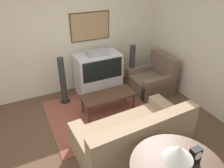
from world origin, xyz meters
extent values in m
plane|color=brown|center=(0.00, 0.00, 0.00)|extent=(12.00, 12.00, 0.00)
cube|color=beige|center=(0.00, 2.13, 1.35)|extent=(12.00, 0.06, 2.70)
cube|color=#4C381E|center=(0.78, 2.08, 1.56)|extent=(0.97, 0.03, 0.67)
cube|color=#A37F56|center=(0.78, 2.07, 1.56)|extent=(0.92, 0.01, 0.62)
cube|color=beige|center=(2.63, 0.00, 1.35)|extent=(0.06, 12.00, 2.70)
cube|color=brown|center=(0.59, 0.82, 0.01)|extent=(2.46, 1.89, 0.01)
cube|color=silver|center=(0.78, 1.68, 0.23)|extent=(1.07, 0.59, 0.45)
cube|color=silver|center=(0.78, 1.68, 0.73)|extent=(1.07, 0.59, 0.55)
cube|color=black|center=(0.78, 1.38, 0.73)|extent=(0.96, 0.01, 0.49)
cube|color=#9E9EA3|center=(0.78, 1.68, 1.05)|extent=(0.48, 0.32, 0.09)
cube|color=#9E8466|center=(0.55, -0.34, 0.20)|extent=(1.97, 1.09, 0.40)
cube|color=#9E8466|center=(0.57, -0.72, 0.63)|extent=(1.93, 0.31, 0.46)
cube|color=#9E8466|center=(1.39, -0.30, 0.28)|extent=(0.29, 1.01, 0.56)
cube|color=#9E8466|center=(-0.29, -0.38, 0.28)|extent=(0.29, 1.01, 0.56)
cube|color=#715F49|center=(0.99, -0.57, 0.57)|extent=(0.37, 0.14, 0.34)
cube|color=#715F49|center=(0.13, -0.61, 0.57)|extent=(0.37, 0.14, 0.34)
cube|color=brown|center=(1.97, 1.16, 0.20)|extent=(0.92, 0.92, 0.39)
cube|color=brown|center=(2.33, 1.16, 0.65)|extent=(0.18, 0.92, 0.52)
cube|color=brown|center=(1.97, 1.53, 0.27)|extent=(0.92, 0.16, 0.53)
cube|color=brown|center=(1.97, 0.78, 0.27)|extent=(0.92, 0.16, 0.53)
cube|color=#472D1E|center=(0.63, 0.80, 0.42)|extent=(1.14, 0.49, 0.04)
cylinder|color=#472D1E|center=(0.11, 0.60, 0.20)|extent=(0.04, 0.04, 0.40)
cylinder|color=#472D1E|center=(1.15, 0.60, 0.20)|extent=(0.04, 0.04, 0.40)
cylinder|color=#472D1E|center=(0.11, 0.99, 0.20)|extent=(0.04, 0.04, 0.40)
cylinder|color=#472D1E|center=(1.15, 0.99, 0.20)|extent=(0.04, 0.04, 0.40)
cylinder|color=black|center=(0.41, -1.53, 0.94)|extent=(0.02, 0.02, 0.33)
cone|color=silver|center=(0.41, -1.53, 1.06)|extent=(0.35, 0.35, 0.17)
cube|color=black|center=(0.70, -1.53, 0.87)|extent=(0.13, 0.09, 0.23)
cylinder|color=white|center=(0.70, -1.57, 0.91)|extent=(0.11, 0.01, 0.11)
cylinder|color=black|center=(-0.12, 1.59, 0.01)|extent=(0.24, 0.24, 0.02)
cylinder|color=#2D2D2D|center=(-0.12, 1.59, 0.56)|extent=(0.14, 0.14, 1.12)
cylinder|color=black|center=(1.67, 1.59, 0.01)|extent=(0.24, 0.24, 0.02)
cylinder|color=#2D2D2D|center=(1.67, 1.59, 0.56)|extent=(0.14, 0.14, 1.12)
camera|label=1|loc=(-1.01, -2.76, 2.90)|focal=35.00mm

